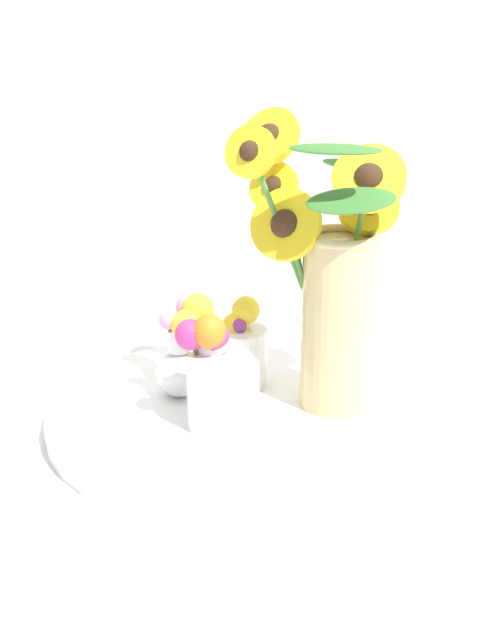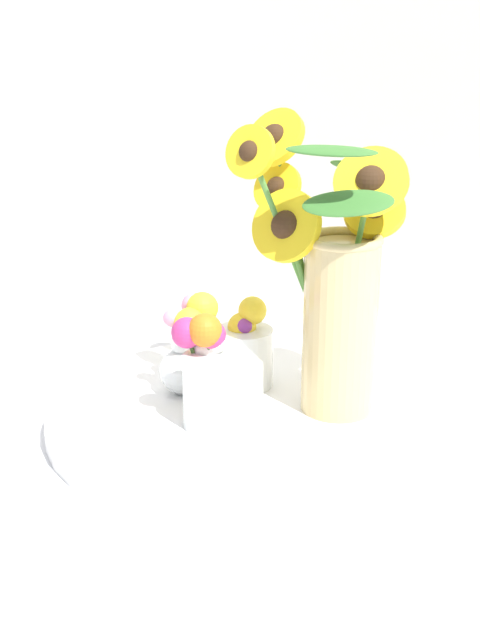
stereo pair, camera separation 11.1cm
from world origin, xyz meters
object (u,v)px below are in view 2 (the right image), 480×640
(serving_tray, at_px, (240,416))
(vase_small_back, at_px, (245,349))
(mason_jar_sunflowers, at_px, (335,288))
(vase_small_center, at_px, (206,369))
(vase_bulb_right, at_px, (188,344))

(serving_tray, distance_m, vase_small_back, 0.10)
(serving_tray, distance_m, mason_jar_sunflowers, 0.21)
(vase_small_center, bearing_deg, vase_small_back, 96.61)
(mason_jar_sunflowers, height_order, vase_bulb_right, mason_jar_sunflowers)
(vase_small_center, height_order, vase_small_back, vase_small_center)
(vase_small_center, bearing_deg, vase_bulb_right, 133.91)
(vase_bulb_right, height_order, vase_small_back, vase_bulb_right)
(serving_tray, relative_size, vase_bulb_right, 3.57)
(mason_jar_sunflowers, bearing_deg, vase_bulb_right, -165.68)
(mason_jar_sunflowers, bearing_deg, vase_small_back, 174.79)
(vase_small_center, distance_m, vase_small_back, 0.13)
(serving_tray, height_order, vase_bulb_right, vase_bulb_right)
(vase_small_center, height_order, vase_bulb_right, vase_small_center)
(serving_tray, bearing_deg, vase_bulb_right, 172.21)
(vase_small_center, bearing_deg, serving_tray, 75.57)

